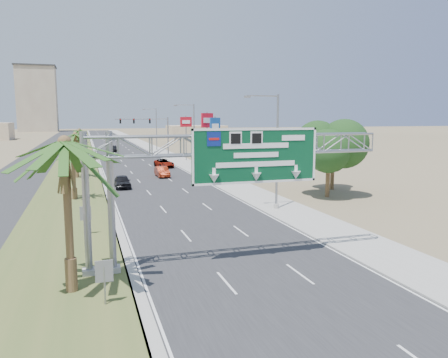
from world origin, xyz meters
TOP-DOWN VIEW (x-y plane):
  - ground at (0.00, 0.00)m, footprint 600.00×600.00m
  - road at (0.00, 110.00)m, footprint 12.00×300.00m
  - sidewalk_right at (8.50, 110.00)m, footprint 4.00×300.00m
  - median_grass at (-10.00, 110.00)m, footprint 7.00×300.00m
  - opposing_road at (-17.00, 110.00)m, footprint 8.00×300.00m
  - sign_gantry at (-1.06, 9.93)m, footprint 16.75×1.24m
  - palm_near at (-9.20, 8.00)m, footprint 5.70×5.70m
  - palm_row_b at (-9.50, 32.00)m, footprint 3.99×3.99m
  - palm_row_c at (-9.50, 48.00)m, footprint 3.99×3.99m
  - palm_row_d at (-9.50, 66.00)m, footprint 3.99×3.99m
  - palm_row_e at (-9.50, 85.00)m, footprint 3.99×3.99m
  - palm_row_f at (-9.50, 110.00)m, footprint 3.99×3.99m
  - streetlight_near at (7.30, 22.00)m, footprint 3.27×0.44m
  - streetlight_mid at (7.30, 52.00)m, footprint 3.27×0.44m
  - streetlight_far at (7.30, 88.00)m, footprint 3.27×0.44m
  - signal_mast at (5.17, 71.97)m, footprint 10.28×0.71m
  - store_building at (22.00, 66.00)m, footprint 18.00×10.00m
  - oak_near at (15.00, 26.00)m, footprint 4.50×4.50m
  - oak_far at (18.00, 30.00)m, footprint 3.50×3.50m
  - median_signback_a at (-7.80, 6.00)m, footprint 0.75×0.08m
  - median_signback_b at (-8.50, 18.00)m, footprint 0.75×0.08m
  - tower_distant at (-32.00, 250.00)m, footprint 20.00×16.00m
  - building_distant_right at (30.00, 140.00)m, footprint 20.00×12.00m
  - car_left_lane at (-4.41, 38.08)m, footprint 1.74×4.29m
  - car_mid_lane at (1.50, 45.94)m, footprint 1.57×4.31m
  - car_right_lane at (3.71, 56.99)m, footprint 2.89×5.11m
  - car_far at (-1.92, 91.98)m, footprint 2.06×4.70m
  - pole_sign_red_near at (11.33, 58.34)m, footprint 2.31×1.28m
  - pole_sign_blue at (12.14, 56.44)m, footprint 1.96×1.06m
  - pole_sign_red_far at (9.52, 66.37)m, footprint 2.22×0.68m

SIDE VIEW (x-z plane):
  - ground at x=0.00m, z-range 0.00..0.00m
  - road at x=0.00m, z-range 0.00..0.02m
  - opposing_road at x=-17.00m, z-range 0.00..0.02m
  - sidewalk_right at x=8.50m, z-range 0.00..0.10m
  - median_grass at x=-10.00m, z-range 0.00..0.12m
  - car_far at x=-1.92m, z-range 0.00..1.34m
  - car_right_lane at x=3.71m, z-range 0.00..1.35m
  - car_mid_lane at x=1.50m, z-range 0.00..1.41m
  - car_left_lane at x=-4.41m, z-range 0.00..1.46m
  - median_signback_a at x=-7.80m, z-range 0.41..2.49m
  - median_signback_b at x=-8.50m, z-range 0.41..2.49m
  - store_building at x=22.00m, z-range 0.00..4.00m
  - building_distant_right at x=30.00m, z-range 0.00..5.00m
  - oak_far at x=18.00m, z-range 1.02..6.62m
  - palm_row_d at x=-9.50m, z-range 1.69..7.14m
  - oak_near at x=15.00m, z-range 1.13..7.93m
  - streetlight_near at x=7.30m, z-range -0.31..9.69m
  - streetlight_mid at x=7.30m, z-range -0.31..9.69m
  - streetlight_far at x=7.30m, z-range -0.31..9.69m
  - palm_row_f at x=-9.50m, z-range 1.83..7.58m
  - signal_mast at x=5.17m, z-range 0.85..8.85m
  - palm_row_b at x=-9.50m, z-range 1.93..7.87m
  - palm_row_e at x=-9.50m, z-range 2.02..8.16m
  - palm_row_c at x=-9.50m, z-range 2.29..9.04m
  - sign_gantry at x=-1.06m, z-range 2.31..9.81m
  - pole_sign_blue at x=12.14m, z-range 2.02..10.18m
  - pole_sign_red_far at x=9.52m, z-range 2.39..10.66m
  - palm_near at x=-9.20m, z-range 2.76..11.11m
  - pole_sign_red_near at x=11.33m, z-range 2.55..11.46m
  - tower_distant at x=-32.00m, z-range 0.00..35.00m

